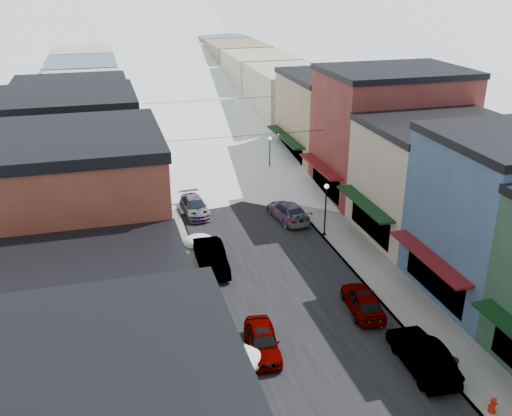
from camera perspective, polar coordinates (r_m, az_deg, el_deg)
road at (r=69.42m, az=-6.01°, el=6.46°), size 10.00×160.00×0.01m
sidewalk_left at (r=68.69m, az=-11.47°, el=6.02°), size 3.20×160.00×0.15m
sidewalk_right at (r=70.71m, az=-0.71°, el=6.95°), size 3.20×160.00×0.15m
curb_left at (r=68.80m, az=-10.18°, el=6.14°), size 0.10×160.00×0.15m
curb_right at (r=70.35m, az=-1.94°, el=6.86°), size 0.10×160.00×0.15m
bldg_l_cream at (r=23.53m, az=-18.93°, el=-16.96°), size 11.30×8.20×9.50m
bldg_l_brick_near at (r=29.53m, az=-19.69°, el=-4.96°), size 12.30×8.20×12.50m
bldg_l_grayblue at (r=37.92m, az=-17.97°, el=-1.43°), size 11.30×9.20×9.00m
bldg_l_brick_far at (r=46.07m, az=-19.12°, el=4.02°), size 13.30×9.20×11.00m
bldg_l_tan at (r=55.74m, az=-17.61°, el=6.80°), size 11.30×11.20×10.00m
bldg_r_cream at (r=45.78m, az=17.77°, el=2.75°), size 12.30×9.20×9.00m
bldg_r_brick_far at (r=53.01m, az=13.24°, el=7.32°), size 13.30×9.20×11.50m
bldg_r_tan at (r=61.53m, az=7.96°, el=8.84°), size 11.30×11.20×9.50m
distant_blocks at (r=90.76m, az=-8.67°, el=12.78°), size 34.00×55.00×8.00m
overhead_cables at (r=55.93m, az=-4.05°, el=9.12°), size 16.40×15.04×0.04m
car_silver_sedan at (r=31.72m, az=0.64°, el=-13.14°), size 2.22×4.44×1.45m
car_dark_hatch at (r=39.88m, az=-4.49°, el=-4.92°), size 1.90×5.21×1.71m
car_silver_wagon at (r=48.78m, az=-6.15°, el=0.17°), size 2.25×4.95×1.41m
car_green_sedan at (r=31.75m, az=16.31°, el=-13.92°), size 2.02×5.18×1.68m
car_gray_suv at (r=35.64m, az=10.64°, el=-9.09°), size 2.31×4.62×1.51m
car_black_sedan at (r=47.47m, az=3.22°, el=-0.32°), size 2.75×5.42×1.51m
car_lane_silver at (r=68.35m, az=-7.25°, el=6.73°), size 2.10×4.10×1.34m
car_lane_white at (r=75.48m, az=-5.22°, el=8.36°), size 2.92×5.21×1.38m
fire_hydrant at (r=30.26m, az=22.58°, el=-17.77°), size 0.47×0.35×0.80m
trash_can at (r=31.69m, az=19.03°, el=-14.83°), size 0.57×0.57×0.97m
streetlamp_near at (r=43.88m, az=6.99°, el=0.47°), size 0.35×0.35×4.23m
streetlamp_far at (r=57.16m, az=1.39°, el=5.75°), size 0.33×0.33×3.91m
snow_pile_mid at (r=30.87m, az=-1.43°, el=-14.82°), size 2.50×2.74×1.06m
snow_pile_far at (r=43.17m, az=-5.78°, el=-3.29°), size 2.27×2.60×0.96m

